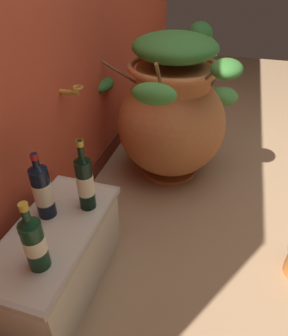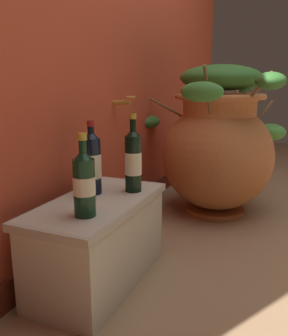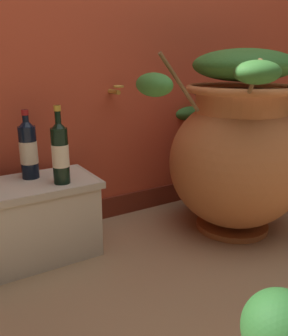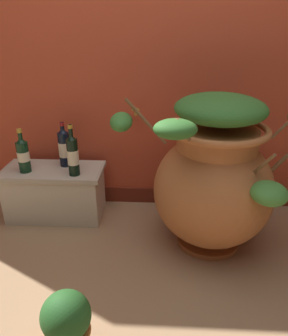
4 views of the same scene
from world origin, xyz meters
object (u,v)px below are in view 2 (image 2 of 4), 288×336
object	(u,v)px
terracotta_urn	(218,143)
wine_bottle_right	(84,181)
wine_bottle_middle	(133,159)
wine_bottle_left	(92,162)

from	to	relation	value
terracotta_urn	wine_bottle_right	xyz separation A→B (m)	(-1.22, 0.22, 0.03)
wine_bottle_middle	terracotta_urn	bearing A→B (deg)	-11.95
wine_bottle_left	terracotta_urn	bearing A→B (deg)	-18.80
terracotta_urn	wine_bottle_right	size ratio (longest dim) A/B	4.02
wine_bottle_left	wine_bottle_right	world-z (taller)	wine_bottle_left
wine_bottle_right	wine_bottle_left	bearing A→B (deg)	25.40
terracotta_urn	wine_bottle_right	distance (m)	1.24
wine_bottle_left	wine_bottle_middle	size ratio (longest dim) A/B	0.92
wine_bottle_middle	wine_bottle_right	bearing A→B (deg)	174.75
wine_bottle_middle	wine_bottle_right	distance (m)	0.34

